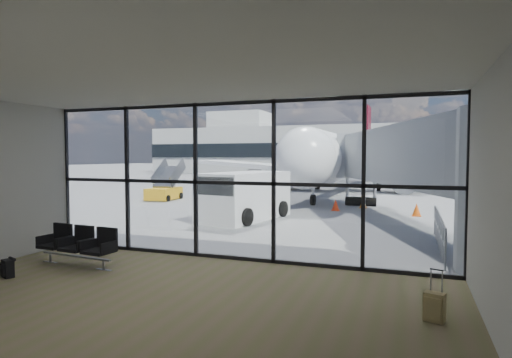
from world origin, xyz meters
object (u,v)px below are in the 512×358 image
Objects in this scene: service_van at (244,195)px; belt_loader at (238,186)px; airliner at (348,158)px; backpack at (7,268)px; seating_row at (80,244)px; suitcase at (434,307)px; mobile_stairs at (164,192)px.

service_van is 1.24× the size of belt_loader.
belt_loader is (-7.53, -7.91, -2.16)m from airliner.
backpack is 31.87m from airliner.
airliner is 11.13m from belt_loader.
belt_loader is at bearing 120.72° from backpack.
suitcase is (8.85, -1.05, -0.31)m from seating_row.
backpack is at bearing -74.34° from mobile_stairs.
belt_loader is 6.65m from mobile_stairs.
seating_row is 9.42m from service_van.
service_van is at bearing 102.27° from backpack.
backpack is at bearing -96.03° from airliner.
airliner is (3.04, 29.95, 2.21)m from seating_row.
seating_row is 17.74m from mobile_stairs.
service_van is (1.06, 9.34, 0.54)m from seating_row.
backpack is at bearing -159.26° from suitcase.
belt_loader is (-3.74, 23.63, 0.41)m from backpack.
airliner is (-5.82, 31.00, 2.52)m from suitcase.
belt_loader is (-13.35, 23.09, 0.36)m from suitcase.
mobile_stairs reaches higher than backpack.
seating_row is at bearing -70.23° from mobile_stairs.
seating_row is 0.71× the size of mobile_stairs.
mobile_stairs reaches higher than seating_row.
seating_row is at bearing -94.96° from airliner.
suitcase is 23.67m from mobile_stairs.
suitcase reaches higher than backpack.
suitcase is at bearing -78.54° from airliner.
service_van is 1.61× the size of mobile_stairs.
mobile_stairs reaches higher than service_van.
seating_row is 0.07× the size of airliner.
service_van is 13.87m from belt_loader.
suitcase is (9.61, 0.53, 0.05)m from backpack.
seating_row is at bearing -85.80° from service_van.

